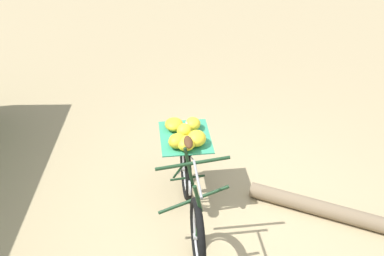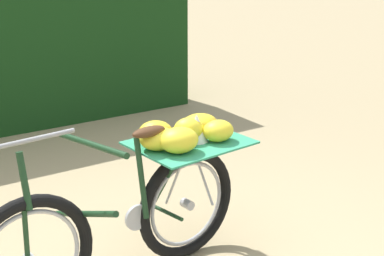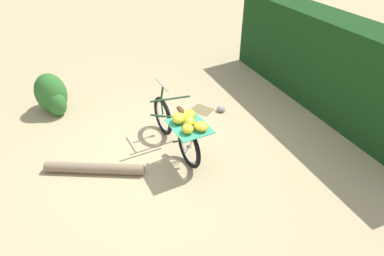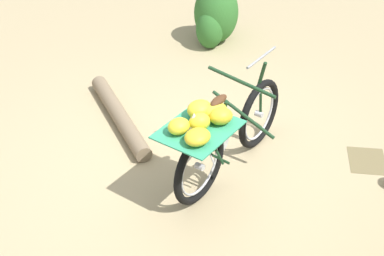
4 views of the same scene
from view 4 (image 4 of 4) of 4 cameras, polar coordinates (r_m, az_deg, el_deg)
The scene contains 5 objects.
ground_plane at distance 5.71m, azimuth 1.51°, elevation -3.56°, with size 60.00×60.00×0.00m, color tan.
bicycle at distance 5.22m, azimuth 3.02°, elevation -0.43°, with size 1.71×1.11×1.03m.
fallen_log at distance 6.31m, azimuth -7.23°, elevation 1.24°, with size 0.17×0.17×1.60m, color #7F6B51.
shrub_cluster at distance 7.96m, azimuth 2.43°, elevation 11.09°, with size 0.88×0.60×0.84m.
leaf_litter_patch at distance 6.00m, azimuth 17.01°, elevation -3.11°, with size 0.44×0.36×0.01m, color olive.
Camera 4 is at (4.49, 0.41, 3.50)m, focal length 53.67 mm.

